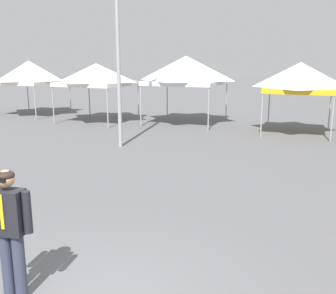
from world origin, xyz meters
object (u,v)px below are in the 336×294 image
Objects in this scene: canopy_tent_left_of_center at (29,72)px; light_pole_opposite_side at (117,12)px; canopy_tent_right_of_center at (300,77)px; canopy_tent_behind_center at (96,75)px; canopy_tent_far_right at (186,70)px; person_foreground at (10,225)px.

canopy_tent_left_of_center is 0.42× the size of light_pole_opposite_side.
canopy_tent_right_of_center is (14.98, -0.12, -0.03)m from canopy_tent_left_of_center.
canopy_tent_behind_center is at bearing 131.11° from light_pole_opposite_side.
canopy_tent_right_of_center is at bearing -7.63° from canopy_tent_far_right.
canopy_tent_right_of_center is 0.37× the size of light_pole_opposite_side.
canopy_tent_behind_center is 0.92× the size of canopy_tent_far_right.
canopy_tent_behind_center is at bearing -163.40° from canopy_tent_far_right.
person_foreground is at bearing -60.36° from canopy_tent_behind_center.
canopy_tent_behind_center is at bearing -7.80° from canopy_tent_left_of_center.
canopy_tent_right_of_center is at bearing -0.46° from canopy_tent_left_of_center.
canopy_tent_left_of_center is 14.98m from canopy_tent_right_of_center.
canopy_tent_far_right is 2.05× the size of person_foreground.
canopy_tent_far_right is 6.45m from light_pole_opposite_side.
light_pole_opposite_side is (9.27, -5.49, 2.29)m from canopy_tent_left_of_center.
canopy_tent_left_of_center is at bearing -176.30° from canopy_tent_far_right.
canopy_tent_far_right is 5.53m from canopy_tent_right_of_center.
light_pole_opposite_side reaches higher than canopy_tent_left_of_center.
canopy_tent_left_of_center is at bearing 132.00° from person_foreground.
canopy_tent_behind_center reaches higher than person_foreground.
light_pole_opposite_side reaches higher than person_foreground.
canopy_tent_far_right is at bearing 3.70° from canopy_tent_left_of_center.
canopy_tent_far_right reaches higher than canopy_tent_left_of_center.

